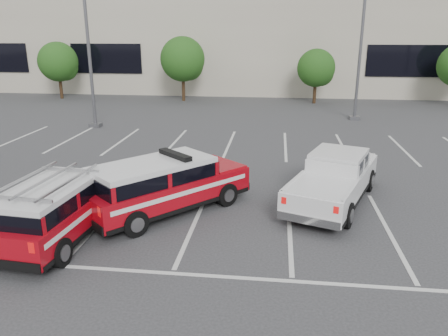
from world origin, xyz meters
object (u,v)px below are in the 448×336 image
object	(u,v)px
tree_left	(60,63)
fire_chief_suv	(165,189)
tree_mid_left	(184,61)
light_pole_mid	(362,32)
tree_mid_right	(317,69)
white_pickup	(334,183)
convention_building	(258,36)
ladder_suv	(59,213)
light_pole_left	(87,32)

from	to	relation	value
tree_left	fire_chief_suv	xyz separation A→B (m)	(13.87, -21.44, -2.04)
tree_mid_left	light_pole_mid	xyz separation A→B (m)	(11.91, -6.05, 2.14)
tree_mid_right	white_pickup	xyz separation A→B (m)	(-0.98, -20.04, -1.87)
tree_mid_right	white_pickup	distance (m)	20.15
fire_chief_suv	tree_mid_right	bearing A→B (deg)	115.95
tree_mid_left	tree_mid_right	bearing A→B (deg)	-0.00
convention_building	white_pickup	bearing A→B (deg)	-82.51
fire_chief_suv	convention_building	bearing A→B (deg)	129.67
tree_left	ladder_suv	world-z (taller)	tree_left
convention_building	light_pole_left	distance (m)	21.49
light_pole_mid	ladder_suv	xyz separation A→B (m)	(-10.36, -17.42, -4.47)
tree_mid_right	fire_chief_suv	distance (m)	22.37
tree_left	light_pole_mid	xyz separation A→B (m)	(21.91, -6.05, 2.41)
tree_mid_right	light_pole_left	distance (m)	16.72
tree_mid_right	tree_mid_left	bearing A→B (deg)	180.00
ladder_suv	tree_mid_right	bearing A→B (deg)	75.09
fire_chief_suv	ladder_suv	xyz separation A→B (m)	(-2.32, -2.03, -0.02)
tree_left	white_pickup	xyz separation A→B (m)	(19.02, -20.04, -2.14)
light_pole_left	fire_chief_suv	bearing A→B (deg)	-58.57
light_pole_mid	white_pickup	bearing A→B (deg)	-101.68
tree_left	tree_mid_right	xyz separation A→B (m)	(20.00, -0.00, -0.27)
light_pole_left	white_pickup	distance (m)	16.34
convention_building	light_pole_mid	world-z (taller)	convention_building
tree_mid_left	fire_chief_suv	distance (m)	21.91
ladder_suv	tree_left	bearing A→B (deg)	121.09
ladder_suv	white_pickup	bearing A→B (deg)	29.58
light_pole_mid	tree_mid_left	bearing A→B (deg)	153.08
tree_mid_left	tree_mid_right	world-z (taller)	tree_mid_left
convention_building	ladder_suv	xyz separation A→B (m)	(-3.54, -33.29, -4.01)
tree_mid_right	light_pole_mid	bearing A→B (deg)	-72.48
convention_building	light_pole_left	world-z (taller)	convention_building
tree_mid_right	light_pole_left	xyz separation A→B (m)	(-13.09, -10.05, 2.68)
tree_mid_left	light_pole_mid	world-z (taller)	light_pole_mid
tree_mid_right	ladder_suv	distance (m)	25.01
light_pole_left	light_pole_mid	world-z (taller)	same
convention_building	fire_chief_suv	distance (m)	31.54
fire_chief_suv	ladder_suv	bearing A→B (deg)	-97.00
convention_building	ladder_suv	world-z (taller)	convention_building
tree_left	light_pole_left	distance (m)	12.43
light_pole_left	fire_chief_suv	xyz separation A→B (m)	(6.96, -11.40, -4.45)
convention_building	light_pole_left	size ratio (longest dim) A/B	5.86
tree_mid_left	white_pickup	bearing A→B (deg)	-65.77
convention_building	tree_mid_right	size ratio (longest dim) A/B	15.04
tree_mid_right	white_pickup	size ratio (longest dim) A/B	0.73
fire_chief_suv	ladder_suv	distance (m)	3.08
convention_building	tree_mid_left	distance (m)	11.19
tree_mid_left	ladder_suv	distance (m)	23.64
tree_mid_left	white_pickup	xyz separation A→B (m)	(9.02, -20.04, -2.41)
tree_mid_left	light_pole_left	size ratio (longest dim) A/B	0.47
fire_chief_suv	ladder_suv	size ratio (longest dim) A/B	1.08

